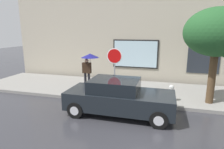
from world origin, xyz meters
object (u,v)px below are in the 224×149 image
object	(u,v)px
street_tree	(221,35)
stop_sign	(114,62)
parked_car	(119,97)
fire_hydrant	(171,93)
pedestrian_with_umbrella	(89,61)

from	to	relation	value
street_tree	stop_sign	bearing A→B (deg)	-178.75
street_tree	stop_sign	world-z (taller)	street_tree
parked_car	street_tree	bearing A→B (deg)	25.89
fire_hydrant	pedestrian_with_umbrella	distance (m)	4.70
fire_hydrant	parked_car	bearing A→B (deg)	-140.29
parked_car	stop_sign	bearing A→B (deg)	110.05
pedestrian_with_umbrella	stop_sign	distance (m)	1.99
parked_car	pedestrian_with_umbrella	world-z (taller)	pedestrian_with_umbrella
fire_hydrant	pedestrian_with_umbrella	bearing A→B (deg)	166.86
parked_car	fire_hydrant	world-z (taller)	parked_car
parked_car	fire_hydrant	distance (m)	2.69
street_tree	stop_sign	size ratio (longest dim) A/B	1.75
fire_hydrant	street_tree	size ratio (longest dim) A/B	0.18
fire_hydrant	pedestrian_with_umbrella	xyz separation A→B (m)	(-4.43, 1.03, 1.16)
stop_sign	street_tree	bearing A→B (deg)	1.25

